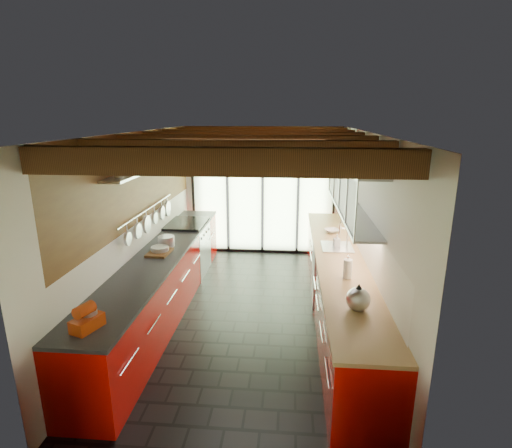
# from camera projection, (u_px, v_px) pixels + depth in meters

# --- Properties ---
(ground) EXTENTS (5.50, 5.50, 0.00)m
(ground) POSITION_uv_depth(u_px,v_px,m) (249.00, 312.00, 5.90)
(ground) COLOR black
(ground) RESTS_ON ground
(room_shell) EXTENTS (5.50, 5.50, 5.50)m
(room_shell) POSITION_uv_depth(u_px,v_px,m) (249.00, 203.00, 5.46)
(room_shell) COLOR silver
(room_shell) RESTS_ON ground
(ceiling_beams) EXTENTS (3.14, 5.06, 4.90)m
(ceiling_beams) POSITION_uv_depth(u_px,v_px,m) (251.00, 141.00, 5.61)
(ceiling_beams) COLOR #593316
(ceiling_beams) RESTS_ON ground
(glass_door) EXTENTS (2.95, 0.10, 2.90)m
(glass_door) POSITION_uv_depth(u_px,v_px,m) (263.00, 174.00, 8.05)
(glass_door) COLOR #C6EAAD
(glass_door) RESTS_ON ground
(left_counter) EXTENTS (0.68, 5.00, 0.92)m
(left_counter) POSITION_uv_depth(u_px,v_px,m) (163.00, 281.00, 5.89)
(left_counter) COLOR #A90703
(left_counter) RESTS_ON ground
(range_stove) EXTENTS (0.66, 0.90, 0.97)m
(range_stove) POSITION_uv_depth(u_px,v_px,m) (188.00, 248.00, 7.28)
(range_stove) COLOR silver
(range_stove) RESTS_ON ground
(right_counter) EXTENTS (0.68, 5.00, 0.92)m
(right_counter) POSITION_uv_depth(u_px,v_px,m) (338.00, 287.00, 5.68)
(right_counter) COLOR #A90703
(right_counter) RESTS_ON ground
(sink_assembly) EXTENTS (0.45, 0.52, 0.43)m
(sink_assembly) POSITION_uv_depth(u_px,v_px,m) (338.00, 245.00, 5.92)
(sink_assembly) COLOR silver
(sink_assembly) RESTS_ON right_counter
(upper_cabinets_right) EXTENTS (0.34, 3.00, 3.00)m
(upper_cabinets_right) POSITION_uv_depth(u_px,v_px,m) (352.00, 187.00, 5.58)
(upper_cabinets_right) COLOR silver
(upper_cabinets_right) RESTS_ON ground
(left_wall_fixtures) EXTENTS (0.28, 2.60, 0.96)m
(left_wall_fixtures) POSITION_uv_depth(u_px,v_px,m) (150.00, 188.00, 5.79)
(left_wall_fixtures) COLOR silver
(left_wall_fixtures) RESTS_ON ground
(stand_mixer) EXTENTS (0.25, 0.33, 0.26)m
(stand_mixer) POSITION_uv_depth(u_px,v_px,m) (87.00, 319.00, 3.66)
(stand_mixer) COLOR #B0360E
(stand_mixer) RESTS_ON left_counter
(pot_large) EXTENTS (0.29, 0.29, 0.15)m
(pot_large) POSITION_uv_depth(u_px,v_px,m) (166.00, 241.00, 5.97)
(pot_large) COLOR silver
(pot_large) RESTS_ON left_counter
(pot_small) EXTENTS (0.32, 0.32, 0.10)m
(pot_small) POSITION_uv_depth(u_px,v_px,m) (160.00, 250.00, 5.68)
(pot_small) COLOR silver
(pot_small) RESTS_ON left_counter
(cutting_board) EXTENTS (0.31, 0.42, 0.03)m
(cutting_board) POSITION_uv_depth(u_px,v_px,m) (159.00, 253.00, 5.66)
(cutting_board) COLOR brown
(cutting_board) RESTS_ON left_counter
(kettle) EXTENTS (0.28, 0.32, 0.29)m
(kettle) POSITION_uv_depth(u_px,v_px,m) (358.00, 298.00, 4.02)
(kettle) COLOR silver
(kettle) RESTS_ON right_counter
(paper_towel) EXTENTS (0.12, 0.12, 0.28)m
(paper_towel) POSITION_uv_depth(u_px,v_px,m) (348.00, 269.00, 4.78)
(paper_towel) COLOR white
(paper_towel) RESTS_ON right_counter
(soap_bottle) EXTENTS (0.10, 0.11, 0.20)m
(soap_bottle) POSITION_uv_depth(u_px,v_px,m) (337.00, 241.00, 5.92)
(soap_bottle) COLOR silver
(soap_bottle) RESTS_ON right_counter
(bowl) EXTENTS (0.30, 0.30, 0.06)m
(bowl) POSITION_uv_depth(u_px,v_px,m) (332.00, 231.00, 6.66)
(bowl) COLOR silver
(bowl) RESTS_ON right_counter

